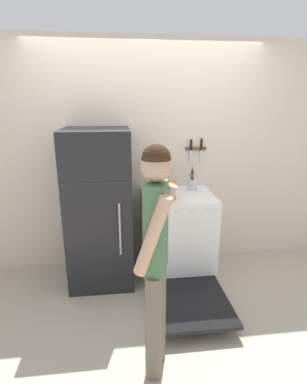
% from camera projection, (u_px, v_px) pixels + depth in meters
% --- Properties ---
extents(ground_plane, '(14.00, 14.00, 0.00)m').
position_uv_depth(ground_plane, '(148.00, 259.00, 3.76)').
color(ground_plane, '#B2A893').
extents(wall_back, '(10.00, 0.06, 2.55)m').
position_uv_depth(wall_back, '(147.00, 158.00, 3.42)').
color(wall_back, beige).
rests_on(wall_back, ground_plane).
extents(refrigerator, '(0.66, 0.71, 1.64)m').
position_uv_depth(refrigerator, '(100.00, 208.00, 3.14)').
color(refrigerator, black).
rests_on(refrigerator, ground_plane).
extents(stove_range, '(0.75, 1.43, 0.94)m').
position_uv_depth(stove_range, '(178.00, 236.00, 3.30)').
color(stove_range, white).
rests_on(stove_range, ground_plane).
extents(dutch_oven_pot, '(0.28, 0.24, 0.20)m').
position_uv_depth(dutch_oven_pot, '(165.00, 190.00, 3.03)').
color(dutch_oven_pot, orange).
rests_on(dutch_oven_pot, stove_range).
extents(tea_kettle, '(0.24, 0.19, 0.22)m').
position_uv_depth(tea_kettle, '(162.00, 186.00, 3.29)').
color(tea_kettle, silver).
rests_on(tea_kettle, stove_range).
extents(utensil_jar, '(0.11, 0.11, 0.27)m').
position_uv_depth(utensil_jar, '(192.00, 184.00, 3.34)').
color(utensil_jar, silver).
rests_on(utensil_jar, stove_range).
extents(person, '(0.33, 0.39, 1.65)m').
position_uv_depth(person, '(156.00, 252.00, 1.96)').
color(person, '#6B6051').
rests_on(person, ground_plane).
extents(wall_knife_strip, '(0.24, 0.03, 0.28)m').
position_uv_depth(wall_knife_strip, '(196.00, 148.00, 3.41)').
color(wall_knife_strip, brown).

